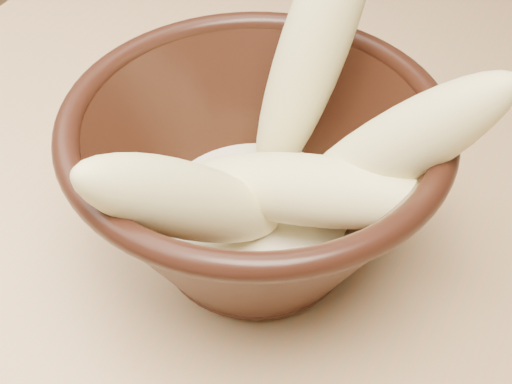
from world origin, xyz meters
The scene contains 6 objects.
bowl centered at (-0.22, -0.16, 0.82)m, with size 0.23×0.23×0.12m.
milk_puddle centered at (-0.22, -0.16, 0.79)m, with size 0.13×0.13×0.02m, color beige.
banana_upright centered at (-0.21, -0.10, 0.89)m, with size 0.04×0.04×0.20m, color #E9DA89.
banana_right centered at (-0.15, -0.14, 0.86)m, with size 0.04×0.04×0.17m, color #E9DA89.
banana_across centered at (-0.19, -0.17, 0.84)m, with size 0.04×0.04×0.16m, color #E9DA89.
banana_front centered at (-0.23, -0.22, 0.85)m, with size 0.04×0.04×0.16m, color #E9DA89.
Camera 1 is at (-0.08, -0.44, 1.12)m, focal length 50.00 mm.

